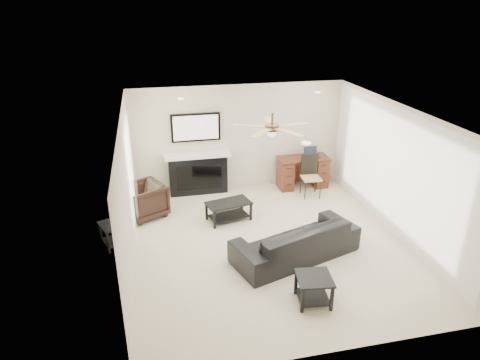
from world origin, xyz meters
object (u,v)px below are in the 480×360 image
Objects in this scene: fireplace_unit at (197,155)px; desk at (303,172)px; sofa at (296,240)px; armchair at (144,200)px; coffee_table at (229,211)px.

desk is (2.52, -0.17, -0.57)m from fireplace_unit.
armchair is at bearing -57.69° from sofa.
armchair is 0.66× the size of desk.
coffee_table is 1.71m from fireplace_unit.
armchair reaches higher than sofa.
sofa is at bearing -74.46° from coffee_table.
fireplace_unit is at bearing 176.05° from desk.
fireplace_unit is (-0.44, 1.47, 0.75)m from coffee_table.
sofa is 1.88× the size of desk.
sofa is 3.37m from armchair.
desk reaches higher than sofa.
sofa is 2.55× the size of coffee_table.
fireplace_unit is (-1.34, 3.07, 0.62)m from sofa.
armchair is 0.42× the size of fireplace_unit.
sofa is at bearing -112.28° from desk.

